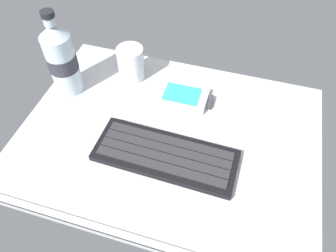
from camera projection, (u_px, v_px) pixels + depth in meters
ground_plane at (168, 138)px, 70.87cm from camera, size 64.00×48.00×2.80cm
keyboard at (165, 155)px, 65.90cm from camera, size 29.26×11.69×1.70cm
handheld_device at (185, 97)px, 76.55cm from camera, size 12.84×7.69×1.50cm
juice_cup at (131, 65)px, 79.07cm from camera, size 6.40×6.40×8.50cm
water_bottle at (62, 59)px, 72.47cm from camera, size 6.73×6.73×20.80cm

